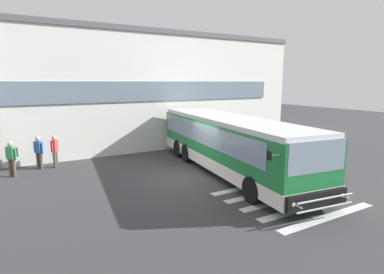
{
  "coord_description": "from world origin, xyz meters",
  "views": [
    {
      "loc": [
        -6.63,
        -12.01,
        4.38
      ],
      "look_at": [
        1.35,
        1.91,
        1.5
      ],
      "focal_mm": 28.88,
      "sensor_mm": 36.0,
      "label": 1
    }
  ],
  "objects": [
    {
      "name": "ground_plane",
      "position": [
        0.0,
        0.0,
        -0.01
      ],
      "size": [
        80.0,
        90.0,
        0.02
      ],
      "primitive_type": "cube",
      "color": "#353538",
      "rests_on": "ground"
    },
    {
      "name": "bay_paint_stripes",
      "position": [
        2.0,
        -4.2,
        0.0
      ],
      "size": [
        4.4,
        3.96,
        0.01
      ],
      "color": "silver",
      "rests_on": "ground"
    },
    {
      "name": "terminal_building",
      "position": [
        -0.7,
        11.66,
        3.79
      ],
      "size": [
        25.76,
        13.8,
        7.6
      ],
      "color": "silver",
      "rests_on": "ground"
    },
    {
      "name": "bus_main_foreground",
      "position": [
        2.25,
        -0.12,
        1.34
      ],
      "size": [
        4.34,
        12.09,
        2.7
      ],
      "color": "#1E7238",
      "rests_on": "ground"
    },
    {
      "name": "passenger_near_column",
      "position": [
        -6.97,
        4.25,
        0.96
      ],
      "size": [
        0.51,
        0.51,
        1.68
      ],
      "color": "#4C4233",
      "rests_on": "ground"
    },
    {
      "name": "passenger_by_doorway",
      "position": [
        -5.79,
        5.05,
        0.93
      ],
      "size": [
        0.41,
        0.47,
        1.68
      ],
      "color": "#4C4233",
      "rests_on": "ground"
    },
    {
      "name": "passenger_at_curb_edge",
      "position": [
        -5.05,
        4.95,
        0.93
      ],
      "size": [
        0.39,
        0.52,
        1.68
      ],
      "color": "#4C4233",
      "rests_on": "ground"
    }
  ]
}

